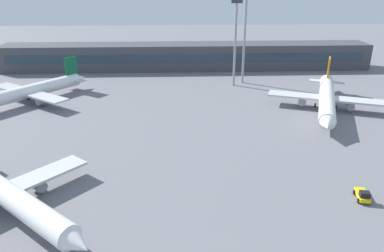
# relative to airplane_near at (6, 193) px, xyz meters

# --- Properties ---
(ground_plane) EXTENTS (400.00, 400.00, 0.00)m
(ground_plane) POSITION_rel_airplane_near_xyz_m (28.07, 23.83, -2.85)
(ground_plane) COLOR slate
(terminal_building) EXTENTS (131.34, 12.13, 9.00)m
(terminal_building) POSITION_rel_airplane_near_xyz_m (28.07, 88.23, 1.66)
(terminal_building) COLOR #3F4247
(terminal_building) RESTS_ON ground_plane
(airplane_near) EXTENTS (30.12, 27.50, 9.33)m
(airplane_near) POSITION_rel_airplane_near_xyz_m (0.00, 0.00, 0.00)
(airplane_near) COLOR white
(airplane_near) RESTS_ON ground_plane
(airplane_mid) EXTENTS (28.59, 39.88, 10.29)m
(airplane_mid) POSITION_rel_airplane_near_xyz_m (61.49, 40.29, 0.29)
(airplane_mid) COLOR white
(airplane_mid) RESTS_ON ground_plane
(airplane_far) EXTENTS (27.25, 33.51, 9.86)m
(airplane_far) POSITION_rel_airplane_near_xyz_m (-15.58, 49.16, 0.16)
(airplane_far) COLOR white
(airplane_far) RESTS_ON ground_plane
(baggage_tug_yellow) EXTENTS (2.36, 3.82, 1.75)m
(baggage_tug_yellow) POSITION_rel_airplane_near_xyz_m (51.78, 0.48, -2.05)
(baggage_tug_yellow) COLOR yellow
(baggage_tug_yellow) RESTS_ON ground_plane
(floodlight_tower_west) EXTENTS (3.20, 0.80, 25.47)m
(floodlight_tower_west) POSITION_rel_airplane_near_xyz_m (41.91, 64.74, 11.90)
(floodlight_tower_west) COLOR gray
(floodlight_tower_west) RESTS_ON ground_plane
(floodlight_tower_east) EXTENTS (3.20, 0.80, 28.53)m
(floodlight_tower_east) POSITION_rel_airplane_near_xyz_m (45.19, 67.77, 13.48)
(floodlight_tower_east) COLOR gray
(floodlight_tower_east) RESTS_ON ground_plane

